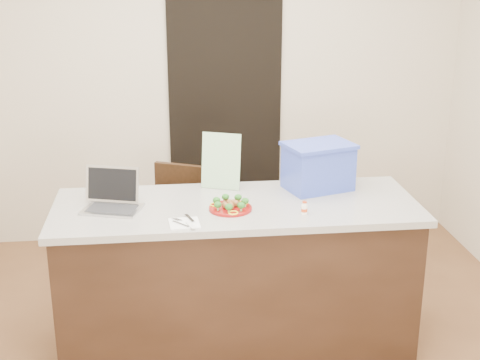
{
  "coord_description": "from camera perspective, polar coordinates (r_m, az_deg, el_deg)",
  "views": [
    {
      "loc": [
        -0.38,
        -3.26,
        2.25
      ],
      "look_at": [
        0.01,
        0.2,
        1.08
      ],
      "focal_mm": 50.0,
      "sensor_mm": 36.0,
      "label": 1
    }
  ],
  "objects": [
    {
      "name": "room_shell",
      "position": [
        3.34,
        0.14,
        7.73
      ],
      "size": [
        4.0,
        4.0,
        4.0
      ],
      "color": "white",
      "rests_on": "ground"
    },
    {
      "name": "doorway",
      "position": [
        5.41,
        -1.26,
        5.25
      ],
      "size": [
        0.9,
        0.02,
        2.0
      ],
      "primitive_type": "cube",
      "color": "black",
      "rests_on": "ground"
    },
    {
      "name": "island",
      "position": [
        3.96,
        -0.3,
        -8.26
      ],
      "size": [
        2.06,
        0.76,
        0.92
      ],
      "color": "black",
      "rests_on": "ground"
    },
    {
      "name": "plate",
      "position": [
        3.68,
        -0.82,
        -2.42
      ],
      "size": [
        0.24,
        0.24,
        0.02
      ],
      "rotation": [
        0.0,
        0.0,
        -0.11
      ],
      "color": "maroon",
      "rests_on": "island"
    },
    {
      "name": "meatballs",
      "position": [
        3.68,
        -0.88,
        -2.07
      ],
      "size": [
        0.09,
        0.1,
        0.04
      ],
      "color": "brown",
      "rests_on": "plate"
    },
    {
      "name": "broccoli",
      "position": [
        3.67,
        -0.83,
        -1.87
      ],
      "size": [
        0.2,
        0.2,
        0.04
      ],
      "color": "#184F15",
      "rests_on": "plate"
    },
    {
      "name": "pepper_rings",
      "position": [
        3.68,
        -0.82,
        -2.29
      ],
      "size": [
        0.22,
        0.2,
        0.01
      ],
      "color": "yellow",
      "rests_on": "plate"
    },
    {
      "name": "napkin",
      "position": [
        3.51,
        -4.77,
        -3.7
      ],
      "size": [
        0.17,
        0.17,
        0.01
      ],
      "primitive_type": "cube",
      "rotation": [
        0.0,
        0.0,
        0.07
      ],
      "color": "silver",
      "rests_on": "island"
    },
    {
      "name": "fork",
      "position": [
        3.51,
        -5.11,
        -3.57
      ],
      "size": [
        0.09,
        0.14,
        0.0
      ],
      "rotation": [
        0.0,
        0.0,
        0.72
      ],
      "color": "#B2B1B5",
      "rests_on": "napkin"
    },
    {
      "name": "knife",
      "position": [
        3.49,
        -4.27,
        -3.69
      ],
      "size": [
        0.05,
        0.21,
        0.01
      ],
      "rotation": [
        0.0,
        0.0,
        0.31
      ],
      "color": "silver",
      "rests_on": "napkin"
    },
    {
      "name": "yogurt_bottle",
      "position": [
        3.63,
        5.52,
        -2.46
      ],
      "size": [
        0.03,
        0.03,
        0.07
      ],
      "rotation": [
        0.0,
        0.0,
        -0.32
      ],
      "color": "white",
      "rests_on": "island"
    },
    {
      "name": "laptop",
      "position": [
        3.77,
        -10.86,
        -1.45
      ],
      "size": [
        0.36,
        0.32,
        0.22
      ],
      "rotation": [
        0.0,
        0.0,
        -0.29
      ],
      "color": "#B4B5B9",
      "rests_on": "island"
    },
    {
      "name": "leaflet",
      "position": [
        3.97,
        -1.63,
        1.61
      ],
      "size": [
        0.24,
        0.13,
        0.34
      ],
      "primitive_type": "cube",
      "rotation": [
        -0.14,
        0.0,
        -0.37
      ],
      "color": "white",
      "rests_on": "island"
    },
    {
      "name": "blue_box",
      "position": [
        4.0,
        6.69,
        1.19
      ],
      "size": [
        0.45,
        0.38,
        0.28
      ],
      "rotation": [
        0.0,
        0.0,
        0.3
      ],
      "color": "#3347B9",
      "rests_on": "island"
    },
    {
      "name": "chair",
      "position": [
        4.53,
        -4.72,
        -3.85
      ],
      "size": [
        0.54,
        0.56,
        0.92
      ],
      "rotation": [
        0.0,
        0.0,
        -0.44
      ],
      "color": "black",
      "rests_on": "ground"
    }
  ]
}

